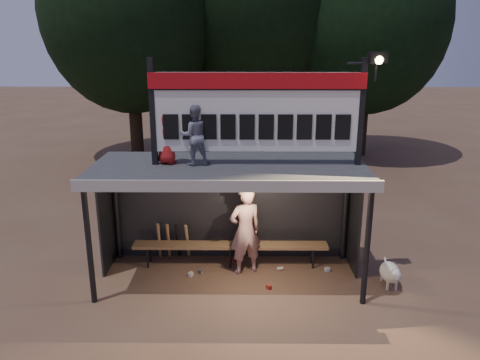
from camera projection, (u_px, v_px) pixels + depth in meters
The scene contains 12 objects.
ground at pixel (230, 278), 9.23m from camera, with size 80.00×80.00×0.00m, color brown.
player at pixel (245, 230), 9.21m from camera, with size 0.66×0.43×1.81m, color silver.
child_a at pixel (194, 135), 8.39m from camera, with size 0.53×0.41×1.09m, color gray.
child_b at pixel (167, 138), 8.49m from camera, with size 0.46×0.30×0.94m, color #B21B1B.
dugout_shelter at pixel (229, 185), 8.93m from camera, with size 5.10×2.08×2.32m.
scoreboard_assembly at pixel (260, 110), 8.26m from camera, with size 4.10×0.27×1.99m.
bench at pixel (230, 246), 9.63m from camera, with size 4.00×0.35×0.48m.
tree_left at pixel (129, 12), 17.27m from camera, with size 6.46×6.46×9.27m.
tree_right at pixel (369, 22), 17.76m from camera, with size 6.08×6.08×8.72m.
dog at pixel (390, 273), 8.84m from camera, with size 0.36×0.81×0.49m.
bats at pixel (173, 241), 9.90m from camera, with size 0.68×0.35×0.84m.
litter at pixel (250, 272), 9.40m from camera, with size 2.87×1.26×0.08m.
Camera 1 is at (0.28, -8.29, 4.49)m, focal length 35.00 mm.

